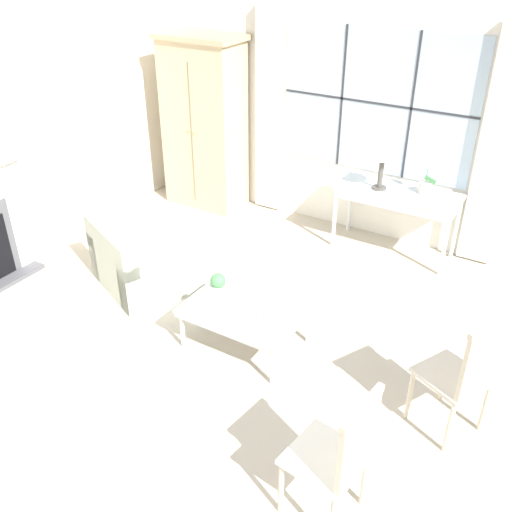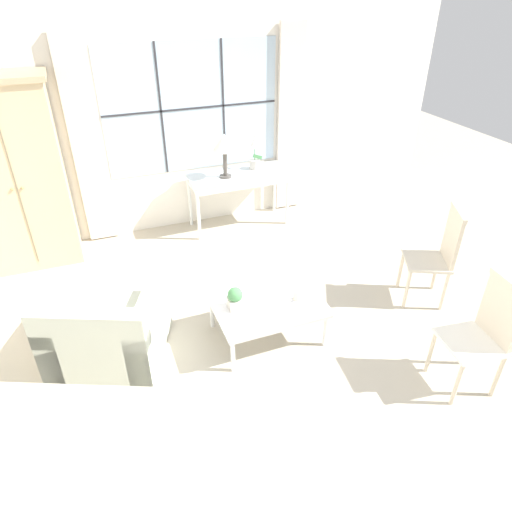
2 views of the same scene
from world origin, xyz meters
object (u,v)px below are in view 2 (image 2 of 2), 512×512
Objects in this scene: accent_chair_wooden at (485,330)px; console_table at (238,179)px; pillar_candle at (297,295)px; table_lamp at (224,144)px; potted_orchid at (255,156)px; coffee_table at (267,306)px; armchair_upholstered at (107,332)px; potted_plant_small at (235,298)px; side_chair_wooden at (439,251)px; armoire at (18,176)px.

console_table is at bearing 104.17° from accent_chair_wooden.
accent_chair_wooden is at bearing -44.15° from pillar_candle.
accent_chair_wooden is (1.08, -3.42, -0.62)m from table_lamp.
coffee_table is (-0.79, -2.39, -0.57)m from potted_orchid.
potted_plant_small is at bearing -13.29° from armchair_upholstered.
console_table is 2.75m from side_chair_wooden.
side_chair_wooden reaches higher than potted_plant_small.
coffee_table is at bearing 165.40° from pillar_candle.
accent_chair_wooden is at bearing -80.17° from potted_orchid.
console_table is at bearing 45.61° from armchair_upholstered.
armoire is at bearing 127.77° from potted_plant_small.
potted_orchid is 2.71m from side_chair_wooden.
console_table is 3.61m from accent_chair_wooden.
accent_chair_wooden is 1.85m from coffee_table.
table_lamp is 2.41m from potted_plant_small.
potted_plant_small is (-0.83, -2.29, -0.16)m from console_table.
side_chair_wooden is at bearing 67.18° from accent_chair_wooden.
armchair_upholstered is at bearing -132.43° from table_lamp.
potted_plant_small is (-1.10, -2.36, -0.42)m from potted_orchid.
potted_plant_small is at bearing -52.23° from armoire.
potted_orchid reaches higher than armchair_upholstered.
side_chair_wooden is 4.88× the size of potted_plant_small.
console_table is 0.57m from table_lamp.
armchair_upholstered is 3.36m from side_chair_wooden.
console_table is at bearing -0.11° from armoire.
table_lamp is (-0.20, -0.07, 0.52)m from console_table.
potted_orchid is at bearing 17.43° from table_lamp.
coffee_table is 0.34m from potted_plant_small.
side_chair_wooden is at bearing -60.64° from console_table.
side_chair_wooden is (1.54, -2.32, -0.61)m from table_lamp.
side_chair_wooden is at bearing -56.34° from table_lamp.
coffee_table is 4.65× the size of potted_plant_small.
armchair_upholstered is 1.48m from coffee_table.
coffee_table is at bearing 140.19° from accent_chair_wooden.
pillar_candle is at bearing -14.60° from coffee_table.
side_chair_wooden is 1.04× the size of accent_chair_wooden.
console_table is at bearing -164.90° from potted_orchid.
armchair_upholstered is 1.77m from pillar_candle.
potted_orchid is at bearing 99.83° from accent_chair_wooden.
potted_plant_small is (-0.31, 0.03, 0.15)m from coffee_table.
console_table is 1.33× the size of coffee_table.
pillar_candle is (0.58, -0.10, -0.06)m from potted_plant_small.
table_lamp is 0.55m from potted_orchid.
armchair_upholstered is 1.20× the size of coffee_table.
armoire is at bearing 134.96° from accent_chair_wooden.
armchair_upholstered is at bearing 168.30° from coffee_table.
table_lamp is 2.42m from coffee_table.
coffee_table is at bearing -98.34° from table_lamp.
table_lamp is 2.80m from armchair_upholstered.
armoire is 2.03× the size of side_chair_wooden.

